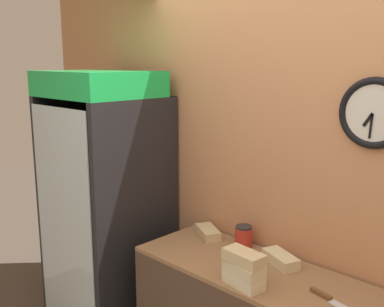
% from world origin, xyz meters
% --- Properties ---
extents(wall_back, '(5.20, 0.09, 2.70)m').
position_xyz_m(wall_back, '(0.00, 1.17, 1.35)').
color(wall_back, tan).
rests_on(wall_back, ground_plane).
extents(beverage_cooler, '(0.79, 0.73, 1.99)m').
position_xyz_m(beverage_cooler, '(-1.43, 0.80, 1.09)').
color(beverage_cooler, black).
rests_on(beverage_cooler, ground_plane).
extents(sandwich_stack_bottom, '(0.24, 0.14, 0.06)m').
position_xyz_m(sandwich_stack_bottom, '(-0.03, 0.63, 0.93)').
color(sandwich_stack_bottom, beige).
rests_on(sandwich_stack_bottom, prep_counter).
extents(sandwich_stack_middle, '(0.24, 0.14, 0.06)m').
position_xyz_m(sandwich_stack_middle, '(-0.03, 0.63, 1.00)').
color(sandwich_stack_middle, beige).
rests_on(sandwich_stack_middle, sandwich_stack_bottom).
extents(sandwich_stack_top, '(0.23, 0.13, 0.06)m').
position_xyz_m(sandwich_stack_top, '(-0.03, 0.63, 1.06)').
color(sandwich_stack_top, tan).
rests_on(sandwich_stack_top, sandwich_stack_middle).
extents(sandwich_flat_left, '(0.26, 0.19, 0.06)m').
position_xyz_m(sandwich_flat_left, '(-0.04, 0.98, 0.93)').
color(sandwich_flat_left, beige).
rests_on(sandwich_flat_left, prep_counter).
extents(sandwich_flat_right, '(0.25, 0.21, 0.06)m').
position_xyz_m(sandwich_flat_right, '(-0.62, 1.00, 0.93)').
color(sandwich_flat_right, tan).
rests_on(sandwich_flat_right, prep_counter).
extents(chefs_knife, '(0.34, 0.11, 0.02)m').
position_xyz_m(chefs_knife, '(0.37, 0.81, 0.91)').
color(chefs_knife, silver).
rests_on(chefs_knife, prep_counter).
extents(condiment_jar, '(0.11, 0.11, 0.14)m').
position_xyz_m(condiment_jar, '(-0.35, 1.04, 0.97)').
color(condiment_jar, '#B72D23').
rests_on(condiment_jar, prep_counter).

